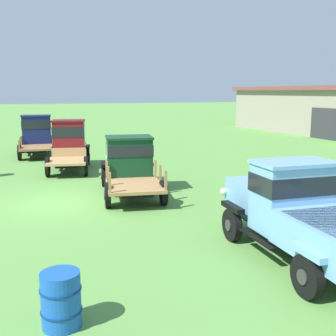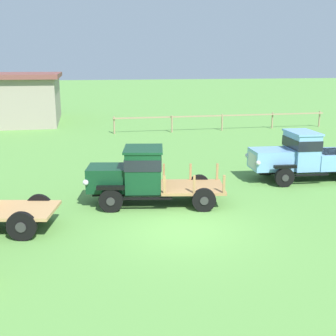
# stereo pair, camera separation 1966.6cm
# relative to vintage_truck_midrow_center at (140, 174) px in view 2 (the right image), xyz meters

# --- Properties ---
(ground_plane) EXTENTS (240.00, 240.00, 0.00)m
(ground_plane) POSITION_rel_vintage_truck_midrow_center_xyz_m (0.87, -2.56, -1.09)
(ground_plane) COLOR #5B9342
(paddock_fence) EXTENTS (16.53, 0.49, 1.24)m
(paddock_fence) POSITION_rel_vintage_truck_midrow_center_xyz_m (8.56, 15.67, -0.17)
(paddock_fence) COLOR #997F60
(paddock_fence) RESTS_ON ground
(vintage_truck_midrow_center) EXTENTS (5.13, 2.70, 2.05)m
(vintage_truck_midrow_center) POSITION_rel_vintage_truck_midrow_center_xyz_m (0.00, 0.00, 0.00)
(vintage_truck_midrow_center) COLOR black
(vintage_truck_midrow_center) RESTS_ON ground
(vintage_truck_far_side) EXTENTS (5.13, 2.41, 2.13)m
(vintage_truck_far_side) POSITION_rel_vintage_truck_midrow_center_xyz_m (7.50, 1.72, -0.04)
(vintage_truck_far_side) COLOR black
(vintage_truck_far_side) RESTS_ON ground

